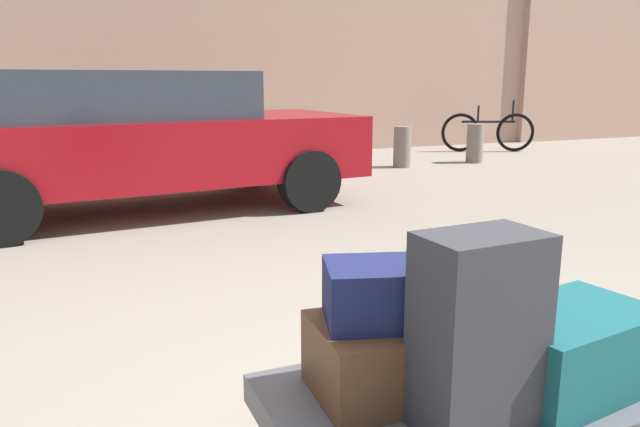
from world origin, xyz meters
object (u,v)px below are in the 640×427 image
(parked_car, at_px, (143,137))
(bicycle_leaning, at_px, (488,132))
(suitcase_teal_rear_left, at_px, (568,349))
(bollard_kerb_far, at_px, (475,143))
(bollard_kerb_mid, at_px, (402,147))
(luggage_cart, at_px, (460,408))
(bollard_kerb_near, at_px, (330,150))
(suitcase_brown_rear_right, at_px, (389,356))
(suitcase_charcoal_front_right, at_px, (478,333))
(duffel_bag_navy_topmost_pile, at_px, (391,293))

(parked_car, relative_size, bicycle_leaning, 2.70)
(suitcase_teal_rear_left, height_order, bollard_kerb_far, bollard_kerb_far)
(bicycle_leaning, relative_size, bollard_kerb_mid, 2.61)
(bollard_kerb_mid, bearing_deg, luggage_cart, -119.00)
(parked_car, xyz_separation_m, bollard_kerb_mid, (4.09, 1.72, -0.44))
(suitcase_teal_rear_left, bearing_deg, bollard_kerb_near, 64.56)
(suitcase_brown_rear_right, height_order, suitcase_teal_rear_left, suitcase_teal_rear_left)
(suitcase_charcoal_front_right, xyz_separation_m, parked_car, (-0.30, 5.13, 0.13))
(suitcase_brown_rear_right, bearing_deg, suitcase_charcoal_front_right, -60.49)
(parked_car, bearing_deg, bicycle_leaning, 23.62)
(suitcase_brown_rear_right, height_order, parked_car, parked_car)
(suitcase_teal_rear_left, distance_m, suitcase_charcoal_front_right, 0.46)
(duffel_bag_navy_topmost_pile, xyz_separation_m, bollard_kerb_mid, (3.92, 6.57, -0.37))
(suitcase_charcoal_front_right, height_order, bicycle_leaning, bicycle_leaning)
(bollard_kerb_far, bearing_deg, suitcase_charcoal_front_right, -126.99)
(suitcase_charcoal_front_right, height_order, parked_car, parked_car)
(bicycle_leaning, bearing_deg, bollard_kerb_far, -135.06)
(bollard_kerb_far, bearing_deg, bicycle_leaning, 44.94)
(bollard_kerb_mid, bearing_deg, suitcase_teal_rear_left, -116.37)
(luggage_cart, relative_size, bollard_kerb_far, 2.02)
(duffel_bag_navy_topmost_pile, height_order, bollard_kerb_near, duffel_bag_navy_topmost_pile)
(luggage_cart, distance_m, parked_car, 4.97)
(luggage_cart, height_order, bollard_kerb_near, bollard_kerb_near)
(suitcase_charcoal_front_right, height_order, bollard_kerb_far, suitcase_charcoal_front_right)
(duffel_bag_navy_topmost_pile, height_order, parked_car, parked_car)
(bicycle_leaning, bearing_deg, suitcase_teal_rear_left, -126.63)
(duffel_bag_navy_topmost_pile, bearing_deg, bicycle_leaning, 67.27)
(bicycle_leaning, height_order, bollard_kerb_far, bicycle_leaning)
(suitcase_brown_rear_right, xyz_separation_m, bollard_kerb_near, (2.69, 6.57, -0.15))
(suitcase_brown_rear_right, distance_m, suitcase_teal_rear_left, 0.59)
(suitcase_charcoal_front_right, relative_size, bollard_kerb_far, 0.93)
(duffel_bag_navy_topmost_pile, height_order, bollard_kerb_far, duffel_bag_navy_topmost_pile)
(bollard_kerb_far, bearing_deg, bollard_kerb_mid, 180.00)
(bollard_kerb_near, bearing_deg, bollard_kerb_mid, 0.00)
(bollard_kerb_near, bearing_deg, luggage_cart, -110.27)
(luggage_cart, bearing_deg, bicycle_leaning, 51.44)
(suitcase_brown_rear_right, relative_size, bollard_kerb_far, 0.76)
(bicycle_leaning, height_order, bollard_kerb_mid, bicycle_leaning)
(duffel_bag_navy_topmost_pile, bearing_deg, luggage_cart, -2.52)
(suitcase_brown_rear_right, relative_size, bollard_kerb_mid, 0.76)
(bollard_kerb_near, bearing_deg, duffel_bag_navy_topmost_pile, -112.23)
(luggage_cart, relative_size, duffel_bag_navy_topmost_pile, 3.11)
(bollard_kerb_mid, bearing_deg, suitcase_brown_rear_right, -120.80)
(bicycle_leaning, distance_m, bollard_kerb_near, 3.97)
(suitcase_teal_rear_left, xyz_separation_m, bollard_kerb_near, (2.13, 6.78, -0.16))
(bollard_kerb_far, bearing_deg, parked_car, -162.48)
(parked_car, bearing_deg, suitcase_brown_rear_right, -88.01)
(bollard_kerb_mid, bearing_deg, bicycle_leaning, 24.82)
(luggage_cart, distance_m, bollard_kerb_mid, 7.61)
(bollard_kerb_mid, height_order, bollard_kerb_far, same)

